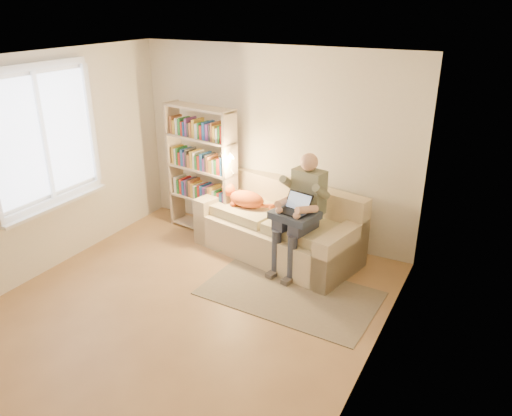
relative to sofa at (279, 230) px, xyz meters
The scene contains 13 objects.
floor 1.81m from the sofa, 101.00° to the right, with size 4.50×4.50×0.00m, color #986F45.
ceiling 2.88m from the sofa, 101.00° to the right, with size 4.00×4.50×0.02m, color white.
wall_left 3.08m from the sofa, 143.28° to the right, with size 0.02×4.50×2.60m, color silver.
wall_right 2.60m from the sofa, 46.41° to the right, with size 0.02×4.50×2.60m, color silver.
wall_back 1.14m from the sofa, 123.87° to the left, with size 4.00×0.02×2.60m, color silver.
window 2.95m from the sofa, 145.95° to the right, with size 0.12×1.52×1.69m.
sofa is the anchor object (origin of this frame).
person 0.69m from the sofa, 31.44° to the right, with size 0.50×0.68×1.46m.
cat 0.65m from the sofa, behind, with size 0.76×0.36×0.27m.
blanket 0.68m from the sofa, 45.41° to the right, with size 0.51×0.42×0.09m, color #252E40.
laptop 0.74m from the sofa, 44.42° to the right, with size 0.39×0.36×0.27m.
bookshelf 1.43m from the sofa, behind, with size 1.20×0.51×1.82m.
rug 1.07m from the sofa, 57.25° to the right, with size 1.96×1.16×0.01m, color gray.
Camera 1 is at (2.84, -3.61, 3.13)m, focal length 35.00 mm.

